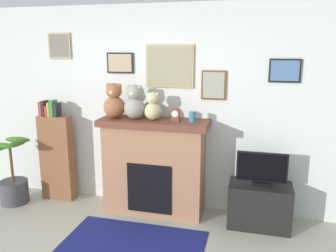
{
  "coord_description": "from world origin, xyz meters",
  "views": [
    {
      "loc": [
        1.37,
        -2.23,
        2.08
      ],
      "look_at": [
        0.35,
        1.72,
        1.14
      ],
      "focal_mm": 36.68,
      "sensor_mm": 36.0,
      "label": 1
    }
  ],
  "objects_px": {
    "potted_plant": "(13,181)",
    "teddy_bear_brown": "(135,104)",
    "television": "(262,169)",
    "bookshelf": "(57,155)",
    "teddy_bear_grey": "(114,102)",
    "mantel_clock": "(175,115)",
    "teddy_bear_tan": "(153,107)",
    "tv_stand": "(259,205)",
    "fireplace": "(154,166)",
    "candle_jar": "(193,117)"
  },
  "relations": [
    {
      "from": "tv_stand",
      "to": "mantel_clock",
      "type": "distance_m",
      "value": 1.45
    },
    {
      "from": "fireplace",
      "to": "potted_plant",
      "type": "relative_size",
      "value": 1.51
    },
    {
      "from": "mantel_clock",
      "to": "bookshelf",
      "type": "bearing_deg",
      "value": 178.52
    },
    {
      "from": "teddy_bear_brown",
      "to": "teddy_bear_tan",
      "type": "height_order",
      "value": "teddy_bear_brown"
    },
    {
      "from": "mantel_clock",
      "to": "teddy_bear_tan",
      "type": "distance_m",
      "value": 0.29
    },
    {
      "from": "teddy_bear_brown",
      "to": "television",
      "type": "bearing_deg",
      "value": -2.17
    },
    {
      "from": "bookshelf",
      "to": "tv_stand",
      "type": "height_order",
      "value": "bookshelf"
    },
    {
      "from": "bookshelf",
      "to": "candle_jar",
      "type": "relative_size",
      "value": 10.83
    },
    {
      "from": "potted_plant",
      "to": "candle_jar",
      "type": "xyz_separation_m",
      "value": [
        2.41,
        0.24,
        0.97
      ]
    },
    {
      "from": "bookshelf",
      "to": "teddy_bear_grey",
      "type": "bearing_deg",
      "value": -2.71
    },
    {
      "from": "potted_plant",
      "to": "teddy_bear_brown",
      "type": "relative_size",
      "value": 2.12
    },
    {
      "from": "bookshelf",
      "to": "mantel_clock",
      "type": "relative_size",
      "value": 9.65
    },
    {
      "from": "potted_plant",
      "to": "teddy_bear_grey",
      "type": "height_order",
      "value": "teddy_bear_grey"
    },
    {
      "from": "candle_jar",
      "to": "teddy_bear_brown",
      "type": "xyz_separation_m",
      "value": [
        -0.73,
        -0.0,
        0.13
      ]
    },
    {
      "from": "tv_stand",
      "to": "teddy_bear_brown",
      "type": "relative_size",
      "value": 1.68
    },
    {
      "from": "fireplace",
      "to": "television",
      "type": "bearing_deg",
      "value": -3.36
    },
    {
      "from": "tv_stand",
      "to": "mantel_clock",
      "type": "relative_size",
      "value": 4.96
    },
    {
      "from": "bookshelf",
      "to": "tv_stand",
      "type": "bearing_deg",
      "value": -2.11
    },
    {
      "from": "tv_stand",
      "to": "teddy_bear_grey",
      "type": "relative_size",
      "value": 1.63
    },
    {
      "from": "candle_jar",
      "to": "mantel_clock",
      "type": "relative_size",
      "value": 0.89
    },
    {
      "from": "tv_stand",
      "to": "teddy_bear_grey",
      "type": "height_order",
      "value": "teddy_bear_grey"
    },
    {
      "from": "tv_stand",
      "to": "television",
      "type": "distance_m",
      "value": 0.45
    },
    {
      "from": "fireplace",
      "to": "potted_plant",
      "type": "distance_m",
      "value": 1.96
    },
    {
      "from": "teddy_bear_grey",
      "to": "candle_jar",
      "type": "bearing_deg",
      "value": 0.03
    },
    {
      "from": "mantel_clock",
      "to": "teddy_bear_brown",
      "type": "distance_m",
      "value": 0.53
    },
    {
      "from": "candle_jar",
      "to": "teddy_bear_grey",
      "type": "bearing_deg",
      "value": -179.97
    },
    {
      "from": "fireplace",
      "to": "candle_jar",
      "type": "bearing_deg",
      "value": -2.09
    },
    {
      "from": "mantel_clock",
      "to": "teddy_bear_tan",
      "type": "bearing_deg",
      "value": 179.8
    },
    {
      "from": "television",
      "to": "teddy_bear_brown",
      "type": "distance_m",
      "value": 1.7
    },
    {
      "from": "teddy_bear_brown",
      "to": "potted_plant",
      "type": "bearing_deg",
      "value": -172.01
    },
    {
      "from": "potted_plant",
      "to": "teddy_bear_brown",
      "type": "bearing_deg",
      "value": 7.99
    },
    {
      "from": "bookshelf",
      "to": "potted_plant",
      "type": "relative_size",
      "value": 1.54
    },
    {
      "from": "candle_jar",
      "to": "mantel_clock",
      "type": "bearing_deg",
      "value": -179.61
    },
    {
      "from": "teddy_bear_grey",
      "to": "teddy_bear_brown",
      "type": "height_order",
      "value": "teddy_bear_grey"
    },
    {
      "from": "television",
      "to": "teddy_bear_tan",
      "type": "xyz_separation_m",
      "value": [
        -1.31,
        0.06,
        0.65
      ]
    },
    {
      "from": "teddy_bear_grey",
      "to": "teddy_bear_brown",
      "type": "xyz_separation_m",
      "value": [
        0.27,
        0.0,
        -0.01
      ]
    },
    {
      "from": "mantel_clock",
      "to": "teddy_bear_grey",
      "type": "xyz_separation_m",
      "value": [
        -0.78,
        0.0,
        0.12
      ]
    },
    {
      "from": "bookshelf",
      "to": "teddy_bear_brown",
      "type": "xyz_separation_m",
      "value": [
        1.17,
        -0.04,
        0.77
      ]
    },
    {
      "from": "bookshelf",
      "to": "teddy_bear_tan",
      "type": "distance_m",
      "value": 1.58
    },
    {
      "from": "mantel_clock",
      "to": "teddy_bear_brown",
      "type": "xyz_separation_m",
      "value": [
        -0.52,
        0.0,
        0.12
      ]
    },
    {
      "from": "potted_plant",
      "to": "bookshelf",
      "type": "bearing_deg",
      "value": 28.55
    },
    {
      "from": "tv_stand",
      "to": "bookshelf",
      "type": "bearing_deg",
      "value": 177.89
    },
    {
      "from": "teddy_bear_tan",
      "to": "teddy_bear_brown",
      "type": "bearing_deg",
      "value": -179.97
    },
    {
      "from": "potted_plant",
      "to": "tv_stand",
      "type": "bearing_deg",
      "value": 3.16
    },
    {
      "from": "television",
      "to": "candle_jar",
      "type": "xyz_separation_m",
      "value": [
        -0.83,
        0.06,
        0.56
      ]
    },
    {
      "from": "tv_stand",
      "to": "candle_jar",
      "type": "xyz_separation_m",
      "value": [
        -0.83,
        0.06,
        1.01
      ]
    },
    {
      "from": "tv_stand",
      "to": "television",
      "type": "height_order",
      "value": "television"
    },
    {
      "from": "potted_plant",
      "to": "teddy_bear_brown",
      "type": "distance_m",
      "value": 2.02
    },
    {
      "from": "television",
      "to": "teddy_bear_tan",
      "type": "relative_size",
      "value": 1.68
    },
    {
      "from": "bookshelf",
      "to": "candle_jar",
      "type": "distance_m",
      "value": 2.0
    }
  ]
}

